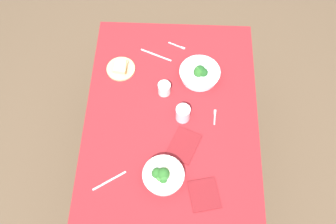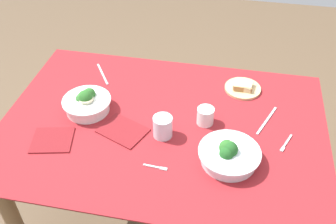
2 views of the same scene
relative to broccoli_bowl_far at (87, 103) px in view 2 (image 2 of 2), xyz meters
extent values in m
plane|color=brown|center=(0.35, -0.03, -0.79)|extent=(6.00, 6.00, 0.00)
cube|color=maroon|center=(0.35, -0.03, -0.05)|extent=(1.41, 0.98, 0.01)
cube|color=brown|center=(0.35, -0.03, -0.06)|extent=(1.37, 0.95, 0.02)
cylinder|color=brown|center=(-0.24, 0.35, -0.43)|extent=(0.07, 0.07, 0.71)
cylinder|color=brown|center=(0.95, 0.35, -0.43)|extent=(0.07, 0.07, 0.71)
cylinder|color=white|center=(0.00, 0.00, -0.02)|extent=(0.19, 0.19, 0.05)
cylinder|color=white|center=(0.00, 0.00, 0.02)|extent=(0.22, 0.22, 0.01)
sphere|color=#286023|center=(-0.03, 0.00, 0.02)|extent=(0.04, 0.04, 0.04)
sphere|color=#286023|center=(0.00, 0.00, 0.03)|extent=(0.07, 0.07, 0.07)
sphere|color=#33702D|center=(-0.01, 0.00, 0.03)|extent=(0.06, 0.06, 0.06)
sphere|color=#286023|center=(0.00, 0.03, 0.03)|extent=(0.06, 0.06, 0.06)
sphere|color=#3D7A33|center=(-0.02, 0.01, 0.02)|extent=(0.04, 0.04, 0.04)
cylinder|color=beige|center=(0.01, -0.01, 0.03)|extent=(0.06, 0.06, 0.01)
cylinder|color=white|center=(0.65, -0.19, -0.02)|extent=(0.22, 0.22, 0.05)
cylinder|color=white|center=(0.65, -0.19, 0.01)|extent=(0.24, 0.24, 0.01)
sphere|color=#286023|center=(0.64, -0.18, 0.02)|extent=(0.06, 0.06, 0.06)
sphere|color=#1E511E|center=(0.65, -0.19, 0.02)|extent=(0.06, 0.06, 0.06)
sphere|color=#1E511E|center=(0.64, -0.21, 0.02)|extent=(0.06, 0.06, 0.06)
sphere|color=#3D7A33|center=(0.65, -0.18, 0.02)|extent=(0.06, 0.06, 0.06)
sphere|color=#33702D|center=(0.65, -0.19, 0.03)|extent=(0.06, 0.06, 0.06)
cylinder|color=#D6B27A|center=(0.68, 0.29, -0.04)|extent=(0.17, 0.17, 0.01)
cube|color=#CCB284|center=(0.68, 0.29, -0.02)|extent=(0.10, 0.09, 0.03)
cube|color=#9E703D|center=(0.68, 0.25, -0.02)|extent=(0.08, 0.01, 0.03)
cylinder|color=silver|center=(0.37, -0.09, 0.01)|extent=(0.08, 0.08, 0.10)
cylinder|color=silver|center=(0.53, 0.02, 0.00)|extent=(0.07, 0.07, 0.08)
cube|color=#B7B7BC|center=(0.88, -0.03, -0.04)|extent=(0.04, 0.08, 0.00)
cube|color=#B7B7BC|center=(0.86, -0.08, -0.04)|extent=(0.02, 0.03, 0.00)
cube|color=#B7B7BC|center=(0.36, -0.27, -0.04)|extent=(0.07, 0.01, 0.00)
cube|color=#B7B7BC|center=(0.41, -0.28, -0.04)|extent=(0.03, 0.01, 0.00)
cube|color=#B7B7BC|center=(0.80, 0.08, -0.04)|extent=(0.09, 0.20, 0.00)
cube|color=#B7B7BC|center=(-0.02, 0.28, -0.04)|extent=(0.11, 0.17, 0.00)
cube|color=maroon|center=(-0.08, -0.21, -0.04)|extent=(0.19, 0.18, 0.01)
cube|color=maroon|center=(0.19, -0.10, -0.04)|extent=(0.23, 0.21, 0.01)
camera|label=1|loc=(-0.66, -0.05, 1.90)|focal=41.27mm
camera|label=2|loc=(0.61, -1.23, 1.09)|focal=41.11mm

